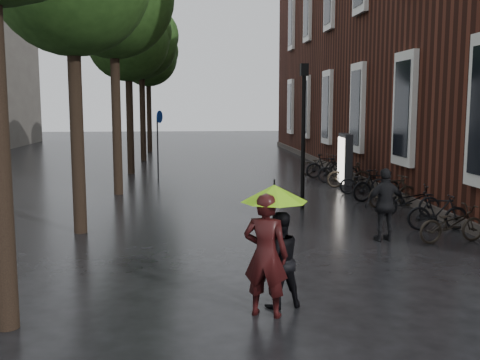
{
  "coord_description": "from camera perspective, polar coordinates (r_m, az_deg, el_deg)",
  "views": [
    {
      "loc": [
        -1.42,
        -6.86,
        3.14
      ],
      "look_at": [
        -0.29,
        5.38,
        1.48
      ],
      "focal_mm": 42.0,
      "sensor_mm": 36.0,
      "label": 1
    }
  ],
  "objects": [
    {
      "name": "street_trees",
      "position": [
        23.14,
        -12.03,
        15.46
      ],
      "size": [
        4.33,
        34.03,
        8.91
      ],
      "color": "black",
      "rests_on": "ground"
    },
    {
      "name": "brick_building",
      "position": [
        29.02,
        19.46,
        12.89
      ],
      "size": [
        10.2,
        33.2,
        12.0
      ],
      "color": "#38160F",
      "rests_on": "ground"
    },
    {
      "name": "ad_lightbox",
      "position": [
        21.38,
        10.59,
        1.9
      ],
      "size": [
        0.31,
        1.37,
        2.06
      ],
      "rotation": [
        0.0,
        0.0,
        -0.08
      ],
      "color": "black",
      "rests_on": "ground"
    },
    {
      "name": "person_black",
      "position": [
        8.79,
        3.92,
        -8.08
      ],
      "size": [
        0.85,
        0.73,
        1.51
      ],
      "primitive_type": "imported",
      "rotation": [
        0.0,
        0.0,
        3.39
      ],
      "color": "black",
      "rests_on": "ground"
    },
    {
      "name": "lime_umbrella",
      "position": [
        8.44,
        3.49,
        -1.36
      ],
      "size": [
        1.03,
        1.03,
        1.52
      ],
      "rotation": [
        0.0,
        0.0,
        0.27
      ],
      "color": "black",
      "rests_on": "ground"
    },
    {
      "name": "parked_bicycles",
      "position": [
        19.71,
        12.65,
        -0.26
      ],
      "size": [
        2.13,
        13.53,
        1.05
      ],
      "color": "black",
      "rests_on": "ground"
    },
    {
      "name": "person_burgundy",
      "position": [
        8.38,
        2.62,
        -7.62
      ],
      "size": [
        0.8,
        0.67,
        1.86
      ],
      "primitive_type": "imported",
      "rotation": [
        0.0,
        0.0,
        2.75
      ],
      "color": "black",
      "rests_on": "ground"
    },
    {
      "name": "lamp_post",
      "position": [
        16.9,
        6.47,
        5.9
      ],
      "size": [
        0.22,
        0.22,
        4.33
      ],
      "rotation": [
        0.0,
        0.0,
        0.4
      ],
      "color": "black",
      "rests_on": "ground"
    },
    {
      "name": "ground",
      "position": [
        7.68,
        6.13,
        -16.51
      ],
      "size": [
        120.0,
        120.0,
        0.0
      ],
      "primitive_type": "plane",
      "color": "black"
    },
    {
      "name": "cycle_sign",
      "position": [
        24.16,
        -8.27,
        4.68
      ],
      "size": [
        0.15,
        0.52,
        2.89
      ],
      "rotation": [
        0.0,
        0.0,
        -0.41
      ],
      "color": "#262628",
      "rests_on": "ground"
    },
    {
      "name": "pedestrian_walking",
      "position": [
        13.36,
        14.56,
        -2.45
      ],
      "size": [
        1.02,
        0.5,
        1.69
      ],
      "primitive_type": "imported",
      "rotation": [
        0.0,
        0.0,
        3.23
      ],
      "color": "black",
      "rests_on": "ground"
    }
  ]
}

